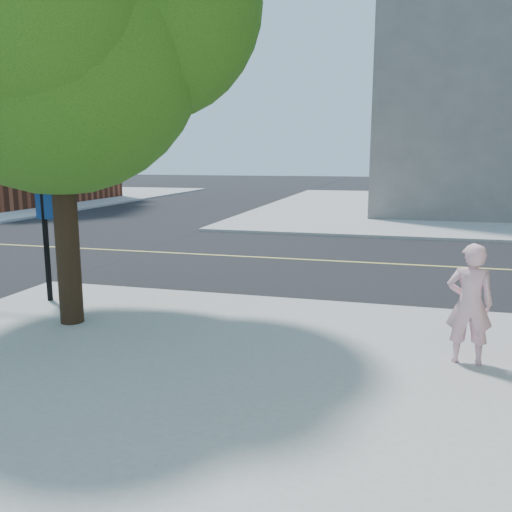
% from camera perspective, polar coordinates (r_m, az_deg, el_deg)
% --- Properties ---
extents(ground, '(140.00, 140.00, 0.00)m').
position_cam_1_polar(ground, '(11.94, -17.36, -3.46)').
color(ground, black).
rests_on(ground, ground).
extents(road_ew, '(140.00, 9.00, 0.01)m').
position_cam_1_polar(road_ew, '(15.83, -8.67, 0.29)').
color(road_ew, black).
rests_on(road_ew, ground).
extents(man_on_phone, '(0.59, 0.39, 1.60)m').
position_cam_1_polar(man_on_phone, '(7.44, 21.95, -4.80)').
color(man_on_phone, '#E8ACBA').
rests_on(man_on_phone, sidewalk_se).
extents(street_tree, '(5.73, 5.21, 7.61)m').
position_cam_1_polar(street_tree, '(9.16, -20.33, 24.09)').
color(street_tree, black).
rests_on(street_tree, sidewalk_se).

